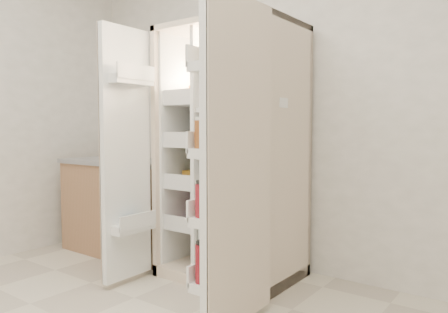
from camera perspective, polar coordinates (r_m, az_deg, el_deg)
The scene contains 5 objects.
wall_back at distance 3.30m, azimuth 7.89°, elevation 8.52°, with size 4.00×0.02×2.70m, color white.
refrigerator at distance 3.10m, azimuth 1.87°, elevation -2.39°, with size 0.92×0.70×1.80m.
freezer_door at distance 2.99m, azimuth -13.01°, elevation 0.16°, with size 0.15×0.40×1.72m.
fridge_door at distance 2.25m, azimuth 1.51°, elevation -1.43°, with size 0.17×0.58×1.72m.
kitchen_counter at distance 3.81m, azimuth -13.12°, elevation -6.45°, with size 1.11×0.59×0.81m.
Camera 1 is at (1.58, -0.88, 1.07)m, focal length 34.00 mm.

